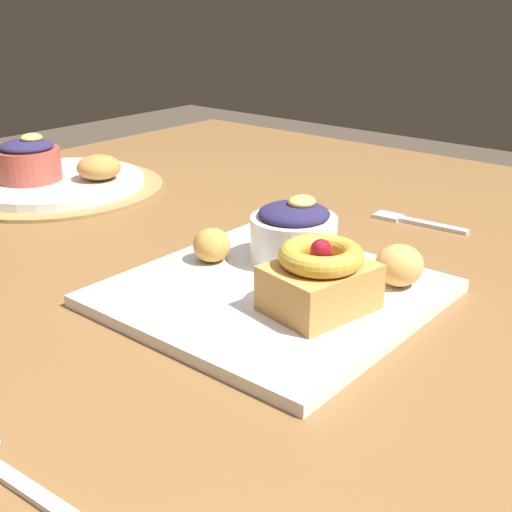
{
  "coord_description": "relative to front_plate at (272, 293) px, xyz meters",
  "views": [
    {
      "loc": [
        -0.45,
        -0.52,
        1.01
      ],
      "look_at": [
        0.01,
        -0.13,
        0.77
      ],
      "focal_mm": 46.75,
      "sensor_mm": 36.0,
      "label": 1
    }
  ],
  "objects": [
    {
      "name": "back_pastry",
      "position": [
        0.13,
        0.43,
        0.03
      ],
      "size": [
        0.06,
        0.06,
        0.04
      ],
      "primitive_type": "ellipsoid",
      "color": "#B77F3D",
      "rests_on": "back_plate"
    },
    {
      "name": "fork",
      "position": [
        0.29,
        0.0,
        -0.0
      ],
      "size": [
        0.03,
        0.13,
        0.0
      ],
      "rotation": [
        0.0,
        0.0,
        1.63
      ],
      "color": "silver",
      "rests_on": "dining_table"
    },
    {
      "name": "berry_ramekin",
      "position": [
        0.07,
        0.03,
        0.04
      ],
      "size": [
        0.09,
        0.09,
        0.07
      ],
      "color": "white",
      "rests_on": "front_plate"
    },
    {
      "name": "back_plate",
      "position": [
        0.09,
        0.49,
        0.01
      ],
      "size": [
        0.27,
        0.27,
        0.01
      ],
      "primitive_type": "cylinder",
      "color": "white",
      "rests_on": "woven_placemat"
    },
    {
      "name": "cake_slice",
      "position": [
        -0.01,
        -0.06,
        0.04
      ],
      "size": [
        0.11,
        0.09,
        0.07
      ],
      "rotation": [
        0.0,
        0.0,
        -0.19
      ],
      "color": "#C68E47",
      "rests_on": "front_plate"
    },
    {
      "name": "woven_placemat",
      "position": [
        0.09,
        0.49,
        -0.0
      ],
      "size": [
        0.32,
        0.32,
        0.0
      ],
      "primitive_type": "cylinder",
      "color": "#997A47",
      "rests_on": "dining_table"
    },
    {
      "name": "front_plate",
      "position": [
        0.0,
        0.0,
        0.0
      ],
      "size": [
        0.28,
        0.28,
        0.01
      ],
      "primitive_type": "cube",
      "color": "white",
      "rests_on": "dining_table"
    },
    {
      "name": "back_ramekin",
      "position": [
        0.06,
        0.51,
        0.04
      ],
      "size": [
        0.09,
        0.09,
        0.07
      ],
      "color": "#B24C3D",
      "rests_on": "back_plate"
    },
    {
      "name": "dining_table",
      "position": [
        -0.01,
        0.15,
        -0.09
      ],
      "size": [
        1.35,
        1.11,
        0.73
      ],
      "color": "brown",
      "rests_on": "ground_plane"
    },
    {
      "name": "fritter_front",
      "position": [
        0.01,
        0.09,
        0.02
      ],
      "size": [
        0.04,
        0.04,
        0.04
      ],
      "primitive_type": "ellipsoid",
      "color": "gold",
      "rests_on": "front_plate"
    },
    {
      "name": "fritter_middle",
      "position": [
        0.09,
        -0.09,
        0.03
      ],
      "size": [
        0.05,
        0.05,
        0.04
      ],
      "primitive_type": "ellipsoid",
      "color": "tan",
      "rests_on": "front_plate"
    }
  ]
}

